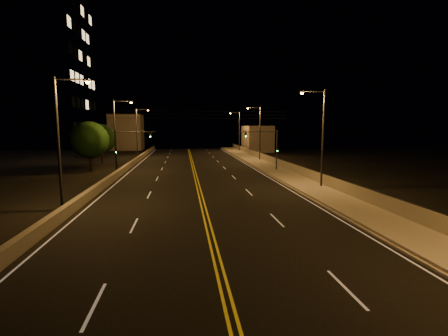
{
  "coord_description": "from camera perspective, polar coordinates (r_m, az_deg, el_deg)",
  "views": [
    {
      "loc": [
        -1.44,
        -9.26,
        6.01
      ],
      "look_at": [
        2.0,
        18.0,
        2.5
      ],
      "focal_mm": 26.0,
      "sensor_mm": 36.0,
      "label": 1
    }
  ],
  "objects": [
    {
      "name": "streetlight_6",
      "position": [
        64.53,
        -14.85,
        6.52
      ],
      "size": [
        2.55,
        0.28,
        9.43
      ],
      "color": "#2D2D33",
      "rests_on": "ground"
    },
    {
      "name": "distant_building_left",
      "position": [
        88.66,
        -16.74,
        6.04
      ],
      "size": [
        8.0,
        8.0,
        9.12
      ],
      "primitive_type": "cube",
      "color": "gray",
      "rests_on": "ground"
    },
    {
      "name": "parapet_wall",
      "position": [
        32.8,
        17.98,
        -2.22
      ],
      "size": [
        0.3,
        120.0,
        1.0
      ],
      "primitive_type": "cube",
      "color": "gray",
      "rests_on": "sidewalk"
    },
    {
      "name": "lane_markings",
      "position": [
        29.83,
        -4.29,
        -4.32
      ],
      "size": [
        17.32,
        116.0,
        0.0
      ],
      "color": "silver",
      "rests_on": "road"
    },
    {
      "name": "road",
      "position": [
        29.9,
        -4.3,
        -4.32
      ],
      "size": [
        18.0,
        120.0,
        0.02
      ],
      "primitive_type": "cube",
      "color": "black",
      "rests_on": "ground"
    },
    {
      "name": "distant_building_right",
      "position": [
        79.68,
        5.84,
        5.15
      ],
      "size": [
        6.0,
        10.0,
        6.2
      ],
      "primitive_type": "cube",
      "color": "gray",
      "rests_on": "ground"
    },
    {
      "name": "streetlight_2",
      "position": [
        56.61,
        6.09,
        6.65
      ],
      "size": [
        2.55,
        0.28,
        9.43
      ],
      "color": "#2D2D33",
      "rests_on": "ground"
    },
    {
      "name": "tree_0",
      "position": [
        47.27,
        -22.52,
        4.57
      ],
      "size": [
        4.95,
        4.95,
        6.71
      ],
      "color": "black",
      "rests_on": "ground"
    },
    {
      "name": "traffic_signal_right",
      "position": [
        43.65,
        7.94,
        4.0
      ],
      "size": [
        5.11,
        0.31,
        5.55
      ],
      "color": "#2D2D33",
      "rests_on": "ground"
    },
    {
      "name": "tree_1",
      "position": [
        57.52,
        -20.75,
        4.86
      ],
      "size": [
        4.74,
        4.74,
        6.43
      ],
      "color": "black",
      "rests_on": "ground"
    },
    {
      "name": "overhead_wires",
      "position": [
        38.81,
        -5.13,
        9.31
      ],
      "size": [
        22.0,
        0.03,
        0.83
      ],
      "color": "black"
    },
    {
      "name": "streetlight_4",
      "position": [
        25.68,
        -26.61,
        5.21
      ],
      "size": [
        2.55,
        0.28,
        9.43
      ],
      "color": "#2D2D33",
      "rests_on": "ground"
    },
    {
      "name": "curb",
      "position": [
        31.6,
        12.13,
        -3.71
      ],
      "size": [
        0.14,
        120.0,
        0.15
      ],
      "primitive_type": "cube",
      "color": "gray",
      "rests_on": "ground"
    },
    {
      "name": "streetlight_5",
      "position": [
        44.46,
        -18.31,
        6.16
      ],
      "size": [
        2.55,
        0.28,
        9.43
      ],
      "color": "#2D2D33",
      "rests_on": "ground"
    },
    {
      "name": "building_tower",
      "position": [
        66.82,
        -33.77,
        14.49
      ],
      "size": [
        24.0,
        15.0,
        32.7
      ],
      "color": "gray",
      "rests_on": "ground"
    },
    {
      "name": "jersey_barrier",
      "position": [
        30.81,
        -21.88,
        -3.75
      ],
      "size": [
        0.45,
        120.0,
        0.79
      ],
      "primitive_type": "cube",
      "color": "gray",
      "rests_on": "ground"
    },
    {
      "name": "streetlight_3",
      "position": [
        76.97,
        2.52,
        6.84
      ],
      "size": [
        2.55,
        0.28,
        9.43
      ],
      "color": "#2D2D33",
      "rests_on": "ground"
    },
    {
      "name": "parapet_rail",
      "position": [
        32.72,
        18.01,
        -1.3
      ],
      "size": [
        0.06,
        120.0,
        0.06
      ],
      "primitive_type": "cylinder",
      "rotation": [
        1.57,
        0.0,
        0.0
      ],
      "color": "black",
      "rests_on": "parapet_wall"
    },
    {
      "name": "ground",
      "position": [
        11.13,
        1.55,
        -25.41
      ],
      "size": [
        160.0,
        160.0,
        0.0
      ],
      "primitive_type": "plane",
      "color": "black",
      "rests_on": "ground"
    },
    {
      "name": "traffic_signal_left",
      "position": [
        42.77,
        -17.04,
        3.68
      ],
      "size": [
        5.11,
        0.31,
        5.55
      ],
      "color": "#2D2D33",
      "rests_on": "ground"
    },
    {
      "name": "streetlight_1",
      "position": [
        32.28,
        16.59,
        5.94
      ],
      "size": [
        2.55,
        0.28,
        9.43
      ],
      "color": "#2D2D33",
      "rests_on": "ground"
    },
    {
      "name": "sidewalk",
      "position": [
        32.25,
        15.27,
        -3.45
      ],
      "size": [
        3.6,
        120.0,
        0.3
      ],
      "primitive_type": "cube",
      "color": "gray",
      "rests_on": "ground"
    }
  ]
}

